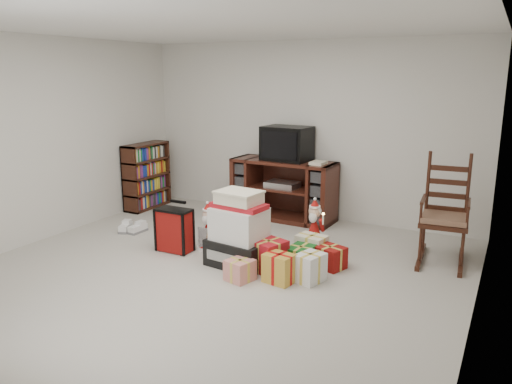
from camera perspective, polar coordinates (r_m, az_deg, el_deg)
room at (r=4.98m, az=-5.29°, el=4.16°), size 5.01×5.01×2.51m
tv_stand at (r=7.13m, az=3.14°, el=0.27°), size 1.51×0.59×0.85m
bookshelf at (r=7.90m, az=-12.37°, el=1.69°), size 0.27×0.82×1.01m
rocking_chair at (r=5.90m, az=20.72°, el=-3.40°), size 0.56×0.86×1.25m
gift_pile at (r=5.41m, az=-1.93°, el=-4.79°), size 0.69×0.54×0.81m
red_suitcase at (r=5.92m, az=-9.31°, el=-4.31°), size 0.40×0.22×0.60m
stocking at (r=5.71m, az=-4.87°, el=-4.67°), size 0.28×0.20×0.55m
teddy_bear at (r=5.55m, az=-2.14°, el=-6.68°), size 0.21×0.19×0.32m
santa_figurine at (r=5.95m, az=6.66°, el=-4.35°), size 0.30×0.29×0.62m
mrs_claus_figurine at (r=5.96m, az=-5.49°, el=-4.50°), size 0.28×0.26×0.57m
sneaker_pair at (r=6.81m, az=-14.02°, el=-4.03°), size 0.35×0.30×0.10m
gift_cluster at (r=5.29m, az=3.99°, el=-7.68°), size 0.84×1.22×0.29m
crt_television at (r=7.02m, az=3.55°, el=5.56°), size 0.68×0.51×0.48m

